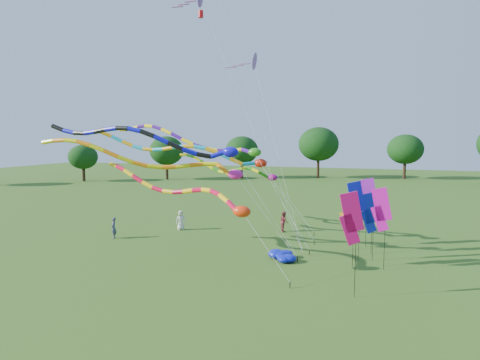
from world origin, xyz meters
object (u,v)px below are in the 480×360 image
(tube_kite_orange, at_px, (161,161))
(person_c, at_px, (284,222))
(person_a, at_px, (181,220))
(tube_kite_red, at_px, (189,193))
(person_b, at_px, (114,228))
(blue_nylon_heap, at_px, (279,255))

(tube_kite_orange, bearing_deg, person_c, 40.96)
(person_a, xyz_separation_m, person_c, (7.97, 1.97, 0.01))
(person_c, bearing_deg, person_a, 80.34)
(tube_kite_orange, distance_m, person_c, 11.19)
(tube_kite_red, height_order, tube_kite_orange, tube_kite_orange)
(person_b, bearing_deg, tube_kite_red, 41.09)
(tube_kite_orange, height_order, person_b, tube_kite_orange)
(tube_kite_orange, distance_m, person_b, 7.22)
(tube_kite_orange, bearing_deg, blue_nylon_heap, -5.84)
(person_b, relative_size, person_c, 0.97)
(tube_kite_orange, height_order, person_c, tube_kite_orange)
(person_c, bearing_deg, person_b, 94.11)
(person_b, bearing_deg, tube_kite_orange, 45.50)
(tube_kite_orange, xyz_separation_m, person_b, (-4.89, 1.61, -5.06))
(blue_nylon_heap, distance_m, person_a, 10.60)
(tube_kite_orange, xyz_separation_m, blue_nylon_heap, (7.73, 0.35, -5.58))
(blue_nylon_heap, relative_size, person_a, 1.10)
(tube_kite_orange, height_order, person_a, tube_kite_orange)
(tube_kite_red, relative_size, person_b, 8.49)
(blue_nylon_heap, bearing_deg, person_b, 174.30)
(person_b, height_order, person_c, person_c)
(tube_kite_red, relative_size, person_c, 8.27)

